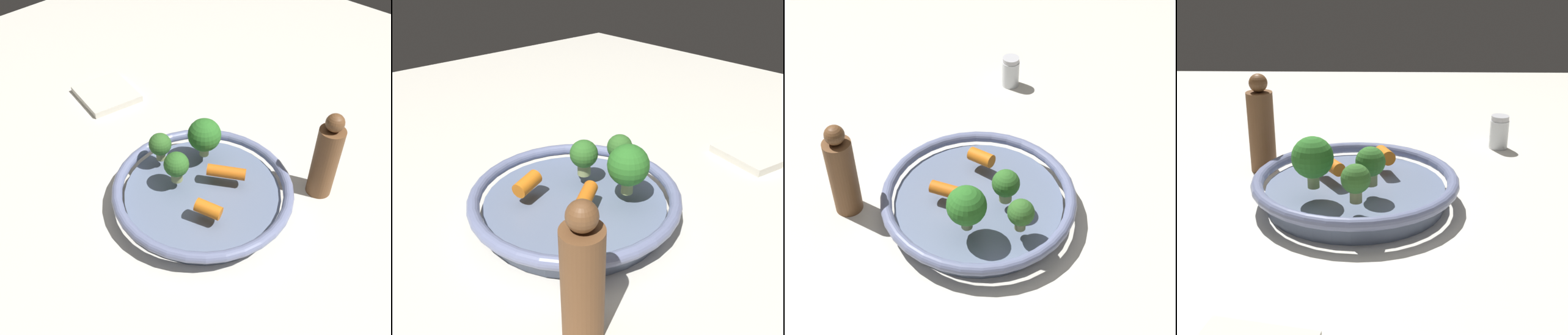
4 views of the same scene
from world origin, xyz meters
The scene contains 9 objects.
ground_plane centered at (0.00, 0.00, 0.00)m, with size 1.81×1.81×0.00m, color silver.
serving_bowl centered at (0.00, 0.00, 0.02)m, with size 0.30×0.30×0.04m.
baby_carrot_left centered at (0.05, -0.04, 0.06)m, with size 0.02×0.02×0.04m, color orange.
baby_carrot_near_rim centered at (0.02, 0.04, 0.05)m, with size 0.02×0.02×0.06m, color orange.
broccoli_floret_large centered at (-0.05, 0.05, 0.09)m, with size 0.06×0.06×0.07m.
broccoli_floret_edge centered at (-0.09, -0.01, 0.08)m, with size 0.04×0.04×0.05m.
broccoli_floret_mid centered at (-0.04, -0.02, 0.08)m, with size 0.04×0.04×0.06m.
pepper_mill centered at (0.13, 0.16, 0.07)m, with size 0.04×0.04×0.16m.
dish_towel centered at (-0.37, 0.08, 0.01)m, with size 0.12×0.11×0.01m, color silver.
Camera 2 is at (0.31, 0.37, 0.36)m, focal length 37.55 mm.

